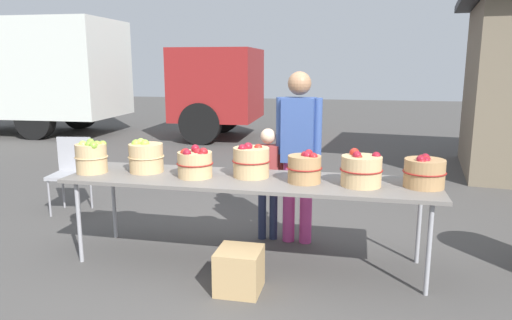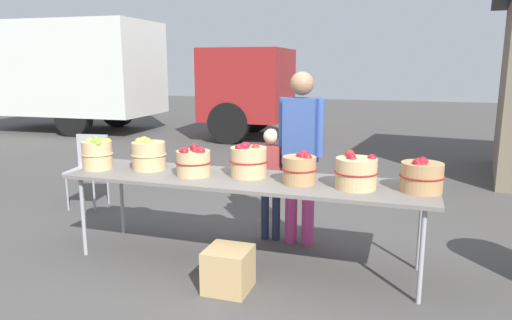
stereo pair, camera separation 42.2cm
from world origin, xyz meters
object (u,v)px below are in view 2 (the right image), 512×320
Objects in this scene: apple_basket_red_2 at (300,169)px; apple_basket_red_3 at (356,172)px; folding_chair at (89,165)px; apple_basket_red_1 at (248,161)px; apple_basket_green_1 at (149,155)px; apple_basket_red_0 at (193,162)px; apple_basket_green_0 at (97,154)px; produce_crate at (228,269)px; market_table at (245,182)px; vendor_adult at (301,145)px; child_customer at (271,175)px; apple_basket_red_4 at (422,176)px; box_truck at (111,73)px.

apple_basket_red_3 is at bearing -1.57° from apple_basket_red_2.
apple_basket_red_1 is at bearing -30.28° from folding_chair.
apple_basket_green_1 reaches higher than apple_basket_red_0.
apple_basket_green_0 reaches higher than folding_chair.
folding_chair is (-2.36, 0.94, -0.38)m from apple_basket_red_1.
apple_basket_red_1 is 0.94m from produce_crate.
market_table is at bearing -3.38° from apple_basket_green_1.
vendor_adult is 1.90× the size of folding_chair.
apple_basket_green_0 reaches higher than apple_basket_red_0.
child_customer reaches higher than apple_basket_red_3.
apple_basket_red_2 is at bearing 1.43° from apple_basket_green_0.
apple_basket_red_4 is (1.40, 0.02, 0.16)m from market_table.
apple_basket_red_0 is at bearing -179.87° from apple_basket_red_3.
apple_basket_red_3 is (2.33, 0.03, -0.02)m from apple_basket_green_0.
apple_basket_red_3 is at bearing -2.92° from apple_basket_green_1.
apple_basket_green_1 reaches higher than apple_basket_red_4.
apple_basket_red_1 is 0.99× the size of apple_basket_red_4.
folding_chair is (-0.94, 1.08, -0.39)m from apple_basket_green_0.
apple_basket_green_1 reaches higher than folding_chair.
market_table is 8.92m from box_truck.
apple_basket_red_1 is 0.99× the size of produce_crate.
apple_basket_red_2 is 0.26× the size of child_customer.
apple_basket_green_0 is at bearing 162.60° from produce_crate.
apple_basket_red_0 reaches higher than market_table.
apple_basket_red_0 is 0.04× the size of box_truck.
child_customer is at bearing -47.68° from box_truck.
apple_basket_red_4 is 9.89m from box_truck.
vendor_adult is (0.34, 0.51, 0.08)m from apple_basket_red_1.
apple_basket_red_0 is 0.93m from apple_basket_red_2.
child_customer is (-1.35, 0.57, -0.23)m from apple_basket_red_4.
market_table is 10.74× the size of apple_basket_red_2.
apple_basket_green_0 is at bearing 23.59° from vendor_adult.
apple_basket_red_0 is at bearing -166.15° from apple_basket_red_1.
apple_basket_red_0 is at bearing -178.14° from apple_basket_red_4.
market_table is 0.72m from vendor_adult.
box_truck is at bearing 129.69° from produce_crate.
folding_chair is at bearing 162.23° from apple_basket_red_3.
apple_basket_red_3 reaches higher than market_table.
vendor_adult is at bearing 102.12° from apple_basket_red_2.
produce_crate is at bearing -85.73° from apple_basket_red_1.
folding_chair is at bearing 131.08° from apple_basket_green_0.
apple_basket_green_0 is 2.81m from apple_basket_red_4.
box_truck is at bearing 133.72° from apple_basket_red_2.
apple_basket_red_1 is 0.57m from child_customer.
apple_basket_red_4 is at bearing -23.39° from folding_chair.
apple_basket_red_1 is 0.38× the size of folding_chair.
apple_basket_green_1 is 0.97× the size of produce_crate.
apple_basket_green_1 is 0.37× the size of folding_chair.
market_table is 0.48m from apple_basket_red_0.
apple_basket_red_1 reaches higher than apple_basket_red_3.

